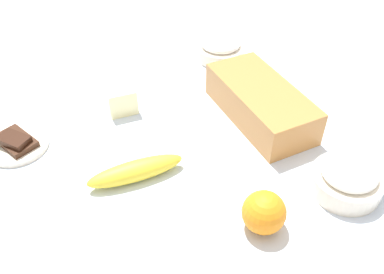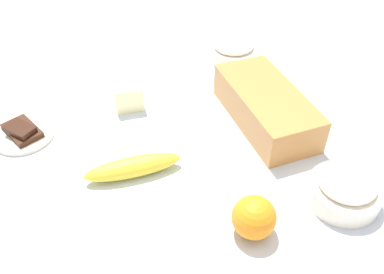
{
  "view_description": "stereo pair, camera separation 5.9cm",
  "coord_description": "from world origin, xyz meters",
  "px_view_note": "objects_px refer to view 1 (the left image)",
  "views": [
    {
      "loc": [
        0.51,
        -0.39,
        0.6
      ],
      "look_at": [
        0.0,
        0.0,
        0.04
      ],
      "focal_mm": 39.59,
      "sensor_mm": 36.0,
      "label": 1
    },
    {
      "loc": [
        0.55,
        -0.34,
        0.6
      ],
      "look_at": [
        0.0,
        0.0,
        0.04
      ],
      "focal_mm": 39.59,
      "sensor_mm": 36.0,
      "label": 2
    }
  ],
  "objects_px": {
    "loaf_pan": "(260,101)",
    "banana": "(136,171)",
    "orange_fruit": "(264,212)",
    "sugar_bowl": "(220,48)",
    "butter_block": "(120,96)",
    "flour_bowl": "(347,178)",
    "chocolate_plate": "(17,143)"
  },
  "relations": [
    {
      "from": "sugar_bowl",
      "to": "banana",
      "type": "bearing_deg",
      "value": -59.43
    },
    {
      "from": "sugar_bowl",
      "to": "orange_fruit",
      "type": "height_order",
      "value": "orange_fruit"
    },
    {
      "from": "loaf_pan",
      "to": "sugar_bowl",
      "type": "xyz_separation_m",
      "value": [
        -0.25,
        0.1,
        -0.01
      ]
    },
    {
      "from": "sugar_bowl",
      "to": "butter_block",
      "type": "relative_size",
      "value": 1.46
    },
    {
      "from": "loaf_pan",
      "to": "chocolate_plate",
      "type": "height_order",
      "value": "loaf_pan"
    },
    {
      "from": "loaf_pan",
      "to": "sugar_bowl",
      "type": "bearing_deg",
      "value": 169.74
    },
    {
      "from": "banana",
      "to": "loaf_pan",
      "type": "bearing_deg",
      "value": 89.64
    },
    {
      "from": "banana",
      "to": "chocolate_plate",
      "type": "bearing_deg",
      "value": -146.29
    },
    {
      "from": "loaf_pan",
      "to": "chocolate_plate",
      "type": "xyz_separation_m",
      "value": [
        -0.23,
        -0.48,
        -0.03
      ]
    },
    {
      "from": "loaf_pan",
      "to": "banana",
      "type": "xyz_separation_m",
      "value": [
        -0.0,
        -0.32,
        -0.02
      ]
    },
    {
      "from": "flour_bowl",
      "to": "orange_fruit",
      "type": "distance_m",
      "value": 0.19
    },
    {
      "from": "orange_fruit",
      "to": "loaf_pan",
      "type": "bearing_deg",
      "value": 137.23
    },
    {
      "from": "banana",
      "to": "orange_fruit",
      "type": "bearing_deg",
      "value": 26.07
    },
    {
      "from": "orange_fruit",
      "to": "butter_block",
      "type": "distance_m",
      "value": 0.45
    },
    {
      "from": "sugar_bowl",
      "to": "orange_fruit",
      "type": "bearing_deg",
      "value": -32.86
    },
    {
      "from": "flour_bowl",
      "to": "orange_fruit",
      "type": "relative_size",
      "value": 1.74
    },
    {
      "from": "loaf_pan",
      "to": "banana",
      "type": "bearing_deg",
      "value": -79.16
    },
    {
      "from": "banana",
      "to": "chocolate_plate",
      "type": "height_order",
      "value": "banana"
    },
    {
      "from": "orange_fruit",
      "to": "chocolate_plate",
      "type": "distance_m",
      "value": 0.53
    },
    {
      "from": "flour_bowl",
      "to": "loaf_pan",
      "type": "bearing_deg",
      "value": 173.87
    },
    {
      "from": "banana",
      "to": "butter_block",
      "type": "bearing_deg",
      "value": 157.15
    },
    {
      "from": "flour_bowl",
      "to": "banana",
      "type": "bearing_deg",
      "value": -131.7
    },
    {
      "from": "sugar_bowl",
      "to": "chocolate_plate",
      "type": "xyz_separation_m",
      "value": [
        0.02,
        -0.58,
        -0.02
      ]
    },
    {
      "from": "sugar_bowl",
      "to": "flour_bowl",
      "type": "bearing_deg",
      "value": -13.9
    },
    {
      "from": "butter_block",
      "to": "chocolate_plate",
      "type": "xyz_separation_m",
      "value": [
        -0.01,
        -0.25,
        -0.02
      ]
    },
    {
      "from": "banana",
      "to": "chocolate_plate",
      "type": "relative_size",
      "value": 1.46
    },
    {
      "from": "banana",
      "to": "chocolate_plate",
      "type": "distance_m",
      "value": 0.27
    },
    {
      "from": "butter_block",
      "to": "chocolate_plate",
      "type": "relative_size",
      "value": 0.69
    },
    {
      "from": "loaf_pan",
      "to": "banana",
      "type": "distance_m",
      "value": 0.33
    },
    {
      "from": "flour_bowl",
      "to": "banana",
      "type": "xyz_separation_m",
      "value": [
        -0.26,
        -0.3,
        -0.01
      ]
    },
    {
      "from": "orange_fruit",
      "to": "chocolate_plate",
      "type": "relative_size",
      "value": 0.58
    },
    {
      "from": "sugar_bowl",
      "to": "loaf_pan",
      "type": "bearing_deg",
      "value": -21.45
    }
  ]
}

